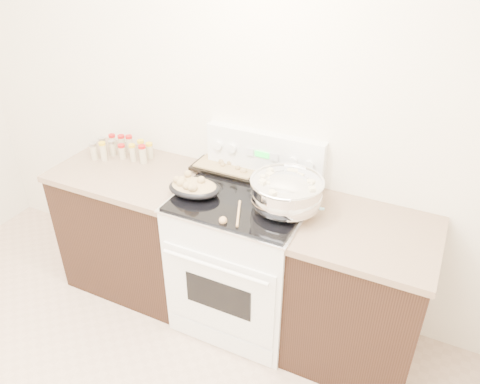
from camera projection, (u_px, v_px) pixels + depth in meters
The scene contains 9 objects.
counter_left at pixel (137, 226), 3.27m from camera, with size 0.93×0.67×0.92m.
counter_right at pixel (358, 295), 2.69m from camera, with size 0.73×0.67×0.92m.
kitchen_range at pixel (244, 257), 2.95m from camera, with size 0.78×0.73×1.22m.
mixing_bowl at pixel (286, 194), 2.55m from camera, with size 0.50×0.50×0.24m.
roasting_pan at pixel (194, 187), 2.70m from camera, with size 0.33×0.26×0.11m.
baking_sheet at pixel (230, 165), 3.00m from camera, with size 0.43×0.31×0.06m.
wooden_spoon at pixel (229, 218), 2.50m from camera, with size 0.12×0.24×0.04m.
blue_ladle at pixel (284, 213), 2.50m from camera, with size 0.23×0.19×0.10m.
spice_jars at pixel (122, 148), 3.16m from camera, with size 0.38×0.24×0.13m.
Camera 1 is at (1.33, -0.65, 2.38)m, focal length 35.00 mm.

